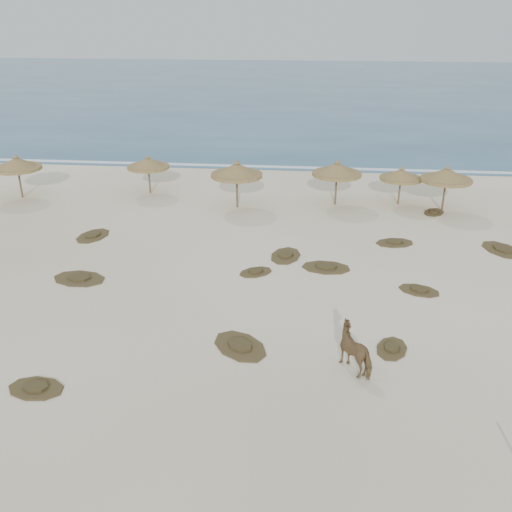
# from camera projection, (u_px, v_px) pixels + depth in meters

# --- Properties ---
(ground) EXTENTS (160.00, 160.00, 0.00)m
(ground) POSITION_uv_depth(u_px,v_px,m) (270.00, 345.00, 21.46)
(ground) COLOR #FDEAD0
(ground) RESTS_ON ground
(ocean) EXTENTS (200.00, 100.00, 0.01)m
(ocean) POSITION_uv_depth(u_px,v_px,m) (307.00, 88.00, 89.82)
(ocean) COLOR navy
(ocean) RESTS_ON ground
(foam_line) EXTENTS (70.00, 0.60, 0.01)m
(foam_line) POSITION_uv_depth(u_px,v_px,m) (296.00, 168.00, 45.16)
(foam_line) COLOR white
(foam_line) RESTS_ON ground
(palapa_0) EXTENTS (4.00, 4.00, 2.92)m
(palapa_0) POSITION_uv_depth(u_px,v_px,m) (17.00, 164.00, 37.22)
(palapa_0) COLOR brown
(palapa_0) RESTS_ON ground
(palapa_1) EXTENTS (3.53, 3.53, 2.65)m
(palapa_1) POSITION_uv_depth(u_px,v_px,m) (148.00, 163.00, 38.18)
(palapa_1) COLOR brown
(palapa_1) RESTS_ON ground
(palapa_2) EXTENTS (4.20, 4.20, 3.06)m
(palapa_2) POSITION_uv_depth(u_px,v_px,m) (237.00, 171.00, 35.31)
(palapa_2) COLOR brown
(palapa_2) RESTS_ON ground
(palapa_3) EXTENTS (3.60, 3.60, 2.95)m
(palapa_3) POSITION_uv_depth(u_px,v_px,m) (337.00, 170.00, 35.83)
(palapa_3) COLOR brown
(palapa_3) RESTS_ON ground
(palapa_4) EXTENTS (3.18, 3.18, 2.93)m
(palapa_4) POSITION_uv_depth(u_px,v_px,m) (447.00, 175.00, 34.67)
(palapa_4) COLOR brown
(palapa_4) RESTS_ON ground
(palapa_5) EXTENTS (2.78, 2.78, 2.52)m
(palapa_5) POSITION_uv_depth(u_px,v_px,m) (401.00, 175.00, 35.98)
(palapa_5) COLOR brown
(palapa_5) RESTS_ON ground
(horse) EXTENTS (1.83, 1.99, 1.57)m
(horse) POSITION_uv_depth(u_px,v_px,m) (357.00, 349.00, 19.74)
(horse) COLOR brown
(horse) RESTS_ON ground
(scrub_1) EXTENTS (2.81, 2.09, 0.16)m
(scrub_1) POSITION_uv_depth(u_px,v_px,m) (79.00, 278.00, 26.61)
(scrub_1) COLOR #4F4023
(scrub_1) RESTS_ON ground
(scrub_2) EXTENTS (2.00, 1.84, 0.16)m
(scrub_2) POSITION_uv_depth(u_px,v_px,m) (256.00, 272.00, 27.26)
(scrub_2) COLOR #4F4023
(scrub_2) RESTS_ON ground
(scrub_3) EXTENTS (2.50, 1.74, 0.16)m
(scrub_3) POSITION_uv_depth(u_px,v_px,m) (326.00, 267.00, 27.75)
(scrub_3) COLOR #4F4023
(scrub_3) RESTS_ON ground
(scrub_4) EXTENTS (2.14, 1.80, 0.16)m
(scrub_4) POSITION_uv_depth(u_px,v_px,m) (419.00, 290.00, 25.50)
(scrub_4) COLOR #4F4023
(scrub_4) RESTS_ON ground
(scrub_5) EXTENTS (2.64, 3.06, 0.16)m
(scrub_5) POSITION_uv_depth(u_px,v_px,m) (503.00, 250.00, 29.75)
(scrub_5) COLOR #4F4023
(scrub_5) RESTS_ON ground
(scrub_6) EXTENTS (2.04, 2.63, 0.16)m
(scrub_6) POSITION_uv_depth(u_px,v_px,m) (93.00, 236.00, 31.59)
(scrub_6) COLOR #4F4023
(scrub_6) RESTS_ON ground
(scrub_7) EXTENTS (2.33, 1.80, 0.16)m
(scrub_7) POSITION_uv_depth(u_px,v_px,m) (395.00, 243.00, 30.65)
(scrub_7) COLOR #4F4023
(scrub_7) RESTS_ON ground
(scrub_9) EXTENTS (2.89, 2.91, 0.16)m
(scrub_9) POSITION_uv_depth(u_px,v_px,m) (240.00, 346.00, 21.30)
(scrub_9) COLOR #4F4023
(scrub_9) RESTS_ON ground
(scrub_10) EXTENTS (1.82, 2.06, 0.16)m
(scrub_10) POSITION_uv_depth(u_px,v_px,m) (434.00, 212.00, 35.20)
(scrub_10) COLOR #4F4023
(scrub_10) RESTS_ON ground
(scrub_11) EXTENTS (2.11, 1.51, 0.16)m
(scrub_11) POSITION_uv_depth(u_px,v_px,m) (36.00, 388.00, 18.95)
(scrub_11) COLOR #4F4023
(scrub_11) RESTS_ON ground
(scrub_12) EXTENTS (1.56, 1.96, 0.16)m
(scrub_12) POSITION_uv_depth(u_px,v_px,m) (392.00, 348.00, 21.15)
(scrub_12) COLOR #4F4023
(scrub_12) RESTS_ON ground
(scrub_13) EXTENTS (1.88, 2.51, 0.16)m
(scrub_13) POSITION_uv_depth(u_px,v_px,m) (286.00, 255.00, 29.06)
(scrub_13) COLOR #4F4023
(scrub_13) RESTS_ON ground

